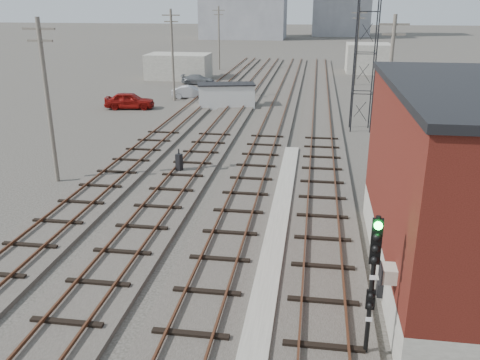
% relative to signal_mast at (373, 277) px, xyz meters
% --- Properties ---
extents(ground, '(320.00, 320.00, 0.00)m').
position_rel_signal_mast_xyz_m(ground, '(-3.70, 53.02, -2.68)').
color(ground, '#282621').
rests_on(ground, ground).
extents(track_right, '(3.20, 90.00, 0.39)m').
position_rel_signal_mast_xyz_m(track_right, '(-1.20, 32.02, -2.58)').
color(track_right, '#332D28').
rests_on(track_right, ground).
extents(track_mid_right, '(3.20, 90.00, 0.39)m').
position_rel_signal_mast_xyz_m(track_mid_right, '(-5.20, 32.02, -2.58)').
color(track_mid_right, '#332D28').
rests_on(track_mid_right, ground).
extents(track_mid_left, '(3.20, 90.00, 0.39)m').
position_rel_signal_mast_xyz_m(track_mid_left, '(-9.20, 32.02, -2.58)').
color(track_mid_left, '#332D28').
rests_on(track_mid_left, ground).
extents(track_left, '(3.20, 90.00, 0.39)m').
position_rel_signal_mast_xyz_m(track_left, '(-13.20, 32.02, -2.58)').
color(track_left, '#332D28').
rests_on(track_left, ground).
extents(platform_curb, '(0.90, 28.00, 0.26)m').
position_rel_signal_mast_xyz_m(platform_curb, '(-3.20, 7.02, -2.55)').
color(platform_curb, gray).
rests_on(platform_curb, ground).
extents(brick_building, '(6.54, 12.20, 7.22)m').
position_rel_signal_mast_xyz_m(brick_building, '(3.80, 5.02, 0.95)').
color(brick_building, gray).
rests_on(brick_building, ground).
extents(lattice_tower, '(1.60, 1.60, 15.00)m').
position_rel_signal_mast_xyz_m(lattice_tower, '(1.80, 28.02, 4.82)').
color(lattice_tower, black).
rests_on(lattice_tower, ground).
extents(utility_pole_left_a, '(1.80, 0.24, 9.00)m').
position_rel_signal_mast_xyz_m(utility_pole_left_a, '(-16.20, 13.02, 2.11)').
color(utility_pole_left_a, '#595147').
rests_on(utility_pole_left_a, ground).
extents(utility_pole_left_b, '(1.80, 0.24, 9.00)m').
position_rel_signal_mast_xyz_m(utility_pole_left_b, '(-16.20, 38.02, 2.11)').
color(utility_pole_left_b, '#595147').
rests_on(utility_pole_left_b, ground).
extents(utility_pole_left_c, '(1.80, 0.24, 9.00)m').
position_rel_signal_mast_xyz_m(utility_pole_left_c, '(-16.20, 63.02, 2.11)').
color(utility_pole_left_c, '#595147').
rests_on(utility_pole_left_c, ground).
extents(utility_pole_right_a, '(1.80, 0.24, 9.00)m').
position_rel_signal_mast_xyz_m(utility_pole_right_a, '(2.80, 21.02, 2.11)').
color(utility_pole_right_a, '#595147').
rests_on(utility_pole_right_a, ground).
extents(utility_pole_right_b, '(1.80, 0.24, 9.00)m').
position_rel_signal_mast_xyz_m(utility_pole_right_b, '(2.80, 51.02, 2.11)').
color(utility_pole_right_b, '#595147').
rests_on(utility_pole_right_b, ground).
extents(shed_left, '(8.00, 5.00, 3.20)m').
position_rel_signal_mast_xyz_m(shed_left, '(-19.70, 53.02, -1.08)').
color(shed_left, gray).
rests_on(shed_left, ground).
extents(shed_right, '(6.00, 6.00, 4.00)m').
position_rel_signal_mast_xyz_m(shed_right, '(5.30, 63.02, -0.68)').
color(shed_right, gray).
rests_on(shed_right, ground).
extents(signal_mast, '(0.40, 0.42, 4.47)m').
position_rel_signal_mast_xyz_m(signal_mast, '(0.00, 0.00, 0.00)').
color(signal_mast, gray).
rests_on(signal_mast, ground).
extents(switch_stand, '(0.43, 0.43, 1.41)m').
position_rel_signal_mast_xyz_m(switch_stand, '(-9.64, 15.41, -2.02)').
color(switch_stand, black).
rests_on(switch_stand, ground).
extents(site_trailer, '(5.86, 3.54, 2.30)m').
position_rel_signal_mast_xyz_m(site_trailer, '(-10.27, 35.32, -1.52)').
color(site_trailer, silver).
rests_on(site_trailer, ground).
extents(car_red, '(4.87, 2.50, 1.59)m').
position_rel_signal_mast_xyz_m(car_red, '(-19.26, 33.32, -1.89)').
color(car_red, maroon).
rests_on(car_red, ground).
extents(car_silver, '(4.06, 1.76, 1.30)m').
position_rel_signal_mast_xyz_m(car_silver, '(-14.78, 39.48, -2.03)').
color(car_silver, '#A5A7AD').
rests_on(car_silver, ground).
extents(car_grey, '(4.13, 1.71, 1.19)m').
position_rel_signal_mast_xyz_m(car_grey, '(-16.15, 48.75, -2.09)').
color(car_grey, slate).
rests_on(car_grey, ground).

